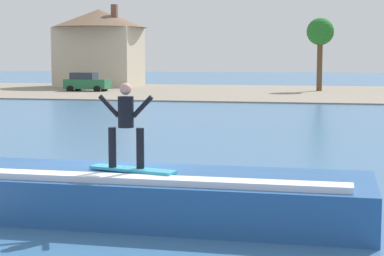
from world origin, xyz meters
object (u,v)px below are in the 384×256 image
surfboard (133,170)px  surfer (126,121)px  tree_tall_bare (320,34)px  house_with_chimney (99,43)px  car_near_shore (86,82)px  wave_crest (147,194)px

surfboard → surfer: size_ratio=1.11×
surfer → surfboard: bearing=-6.4°
surfer → tree_tall_bare: bearing=87.2°
tree_tall_bare → surfer: bearing=-92.8°
house_with_chimney → surfboard: bearing=-68.9°
house_with_chimney → tree_tall_bare: bearing=-11.0°
surfer → car_near_shore: surfer is taller
surfboard → tree_tall_bare: bearing=87.4°
wave_crest → car_near_shore: size_ratio=2.23×
wave_crest → surfboard: 0.69m
car_near_shore → house_with_chimney: bearing=103.1°
tree_tall_bare → surfboard: bearing=-92.6°
wave_crest → surfer: (-0.32, -0.33, 1.56)m
wave_crest → tree_tall_bare: bearing=87.6°
wave_crest → surfer: bearing=-134.6°
wave_crest → car_near_shore: 49.59m
surfboard → surfer: bearing=173.6°
wave_crest → surfer: surfer is taller
wave_crest → tree_tall_bare: (2.15, 50.61, 4.99)m
tree_tall_bare → car_near_shore: bearing=-167.0°
car_near_shore → house_with_chimney: size_ratio=0.40×
car_near_shore → tree_tall_bare: bearing=13.0°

